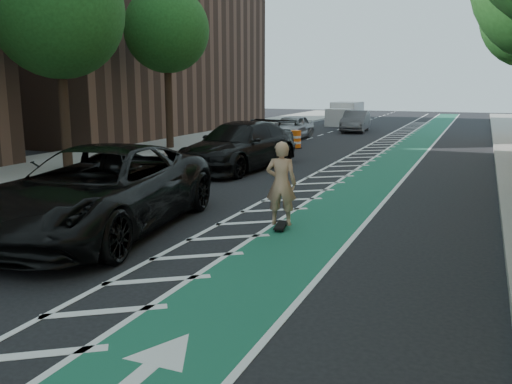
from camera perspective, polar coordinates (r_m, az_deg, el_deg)
The scene contains 18 objects.
ground at distance 10.32m, azimuth -17.45°, elevation -7.75°, with size 120.00×120.00×0.00m, color black.
bike_lane at distance 18.02m, azimuth 11.39°, elevation 0.66°, with size 2.00×90.00×0.01m, color #1A5E4A.
buffer_strip at distance 18.36m, azimuth 6.80°, elevation 1.00°, with size 1.40×90.00×0.01m, color silver.
sidewalk_left at distance 23.79m, azimuth -19.62°, elevation 2.96°, with size 5.00×90.00×0.15m, color gray.
curb_right at distance 17.69m, azimuth 24.35°, elevation -0.09°, with size 0.12×90.00×0.16m, color gray.
curb_left at distance 22.22m, azimuth -14.92°, elevation 2.70°, with size 0.12×90.00×0.16m, color gray.
tree_l_c at distance 21.16m, azimuth -21.11°, elevation 17.40°, with size 4.20×4.20×7.90m.
tree_l_d at distance 27.53m, azimuth -9.12°, elevation 16.42°, with size 4.20×4.20×7.90m.
skateboard at distance 12.45m, azimuth 2.63°, elevation -3.53°, with size 0.38×0.82×0.11m.
skateboarder at distance 12.24m, azimuth 2.67°, elevation 0.90°, with size 0.70×0.46×1.92m, color tan.
suv_near at distance 12.55m, azimuth -16.19°, elevation 0.23°, with size 3.18×6.91×1.92m, color black.
suv_far at distance 21.04m, azimuth -1.71°, elevation 4.88°, with size 2.54×6.25×1.81m, color black.
car_silver at distance 32.47m, azimuth 3.74°, elevation 6.83°, with size 1.71×4.26×1.45m, color #999A9E.
car_grey at distance 38.26m, azimuth 10.44°, elevation 7.35°, with size 1.53×4.38×1.44m, color #58585D.
box_truck at distance 44.28m, azimuth 9.35°, elevation 8.05°, with size 2.18×4.43×1.80m.
barrel_a at distance 14.87m, azimuth -20.61°, elevation -0.40°, with size 0.69×0.69×0.93m.
barrel_b at distance 19.21m, azimuth -4.51°, elevation 2.65°, with size 0.60×0.60×0.81m.
barrel_c at distance 27.97m, azimuth 4.21°, elevation 5.49°, with size 0.67×0.67×0.92m.
Camera 1 is at (6.41, -7.39, 3.29)m, focal length 38.00 mm.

